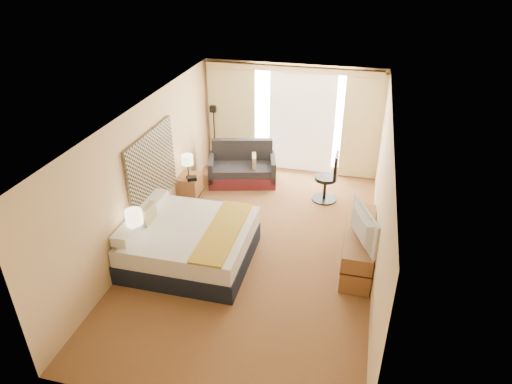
% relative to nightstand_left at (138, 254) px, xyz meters
% --- Properties ---
extents(floor, '(4.20, 7.00, 0.02)m').
position_rel_nightstand_left_xyz_m(floor, '(1.87, 1.05, -0.28)').
color(floor, '#5D241A').
rests_on(floor, ground).
extents(ceiling, '(4.20, 7.00, 0.02)m').
position_rel_nightstand_left_xyz_m(ceiling, '(1.87, 1.05, 2.33)').
color(ceiling, white).
rests_on(ceiling, wall_back).
extents(wall_back, '(4.20, 0.02, 2.60)m').
position_rel_nightstand_left_xyz_m(wall_back, '(1.87, 4.55, 1.02)').
color(wall_back, '#E4B98B').
rests_on(wall_back, ground).
extents(wall_front, '(4.20, 0.02, 2.60)m').
position_rel_nightstand_left_xyz_m(wall_front, '(1.87, -2.45, 1.02)').
color(wall_front, '#E4B98B').
rests_on(wall_front, ground).
extents(wall_left, '(0.02, 7.00, 2.60)m').
position_rel_nightstand_left_xyz_m(wall_left, '(-0.23, 1.05, 1.02)').
color(wall_left, '#E4B98B').
rests_on(wall_left, ground).
extents(wall_right, '(0.02, 7.00, 2.60)m').
position_rel_nightstand_left_xyz_m(wall_right, '(3.97, 1.05, 1.02)').
color(wall_right, '#E4B98B').
rests_on(wall_right, ground).
extents(headboard, '(0.06, 1.85, 1.50)m').
position_rel_nightstand_left_xyz_m(headboard, '(-0.19, 1.25, 1.01)').
color(headboard, black).
rests_on(headboard, wall_left).
extents(nightstand_left, '(0.45, 0.52, 0.55)m').
position_rel_nightstand_left_xyz_m(nightstand_left, '(0.00, 0.00, 0.00)').
color(nightstand_left, brown).
rests_on(nightstand_left, floor).
extents(nightstand_right, '(0.45, 0.52, 0.55)m').
position_rel_nightstand_left_xyz_m(nightstand_right, '(0.00, 2.50, 0.00)').
color(nightstand_right, brown).
rests_on(nightstand_right, floor).
extents(media_dresser, '(0.50, 1.80, 0.70)m').
position_rel_nightstand_left_xyz_m(media_dresser, '(3.70, 1.05, 0.07)').
color(media_dresser, brown).
rests_on(media_dresser, floor).
extents(window, '(2.30, 0.02, 2.30)m').
position_rel_nightstand_left_xyz_m(window, '(2.12, 4.52, 1.04)').
color(window, silver).
rests_on(window, wall_back).
extents(curtains, '(4.12, 0.19, 2.56)m').
position_rel_nightstand_left_xyz_m(curtains, '(1.87, 4.44, 1.13)').
color(curtains, '#F8EBAF').
rests_on(curtains, floor).
extents(bed, '(2.10, 1.92, 1.02)m').
position_rel_nightstand_left_xyz_m(bed, '(0.81, 0.40, 0.10)').
color(bed, black).
rests_on(bed, floor).
extents(loveseat, '(1.69, 1.18, 0.96)m').
position_rel_nightstand_left_xyz_m(loveseat, '(0.91, 3.55, 0.04)').
color(loveseat, '#591921').
rests_on(loveseat, floor).
extents(floor_lamp, '(0.19, 0.19, 1.54)m').
position_rel_nightstand_left_xyz_m(floor_lamp, '(-0.03, 4.35, 0.81)').
color(floor_lamp, black).
rests_on(floor_lamp, floor).
extents(desk_chair, '(0.54, 0.54, 1.11)m').
position_rel_nightstand_left_xyz_m(desk_chair, '(2.95, 3.15, 0.22)').
color(desk_chair, black).
rests_on(desk_chair, floor).
extents(lamp_left, '(0.29, 0.29, 0.60)m').
position_rel_nightstand_left_xyz_m(lamp_left, '(0.03, 0.01, 0.74)').
color(lamp_left, black).
rests_on(lamp_left, nightstand_left).
extents(lamp_right, '(0.25, 0.25, 0.52)m').
position_rel_nightstand_left_xyz_m(lamp_right, '(0.01, 2.45, 0.68)').
color(lamp_right, black).
rests_on(lamp_right, nightstand_right).
extents(tissue_box, '(0.14, 0.14, 0.11)m').
position_rel_nightstand_left_xyz_m(tissue_box, '(0.04, -0.10, 0.33)').
color(tissue_box, '#8FBEDD').
rests_on(tissue_box, nightstand_left).
extents(telephone, '(0.24, 0.22, 0.08)m').
position_rel_nightstand_left_xyz_m(telephone, '(0.13, 2.34, 0.31)').
color(telephone, black).
rests_on(telephone, nightstand_right).
extents(television, '(0.53, 1.04, 0.61)m').
position_rel_nightstand_left_xyz_m(television, '(3.65, 0.66, 0.73)').
color(television, black).
rests_on(television, media_dresser).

